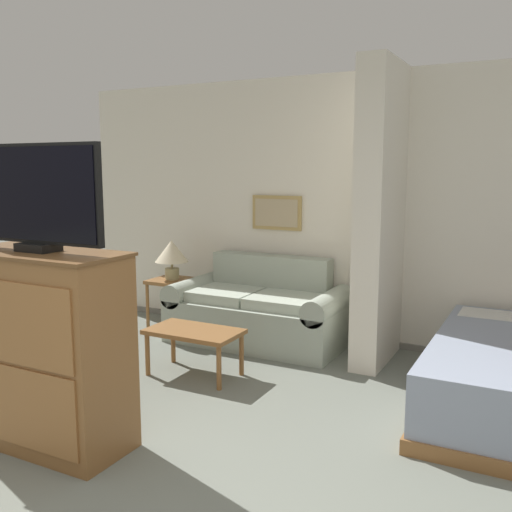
# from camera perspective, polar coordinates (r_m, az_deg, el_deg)

# --- Properties ---
(wall_back) EXTENTS (6.69, 0.16, 2.60)m
(wall_back) POSITION_cam_1_polar(r_m,az_deg,el_deg) (5.58, 11.80, 4.36)
(wall_back) COLOR silver
(wall_back) RESTS_ON ground_plane
(wall_partition_pillar) EXTENTS (0.24, 0.85, 2.60)m
(wall_partition_pillar) POSITION_cam_1_polar(r_m,az_deg,el_deg) (5.06, 12.31, 3.97)
(wall_partition_pillar) COLOR silver
(wall_partition_pillar) RESTS_ON ground_plane
(couch) EXTENTS (1.72, 0.84, 0.83)m
(couch) POSITION_cam_1_polar(r_m,az_deg,el_deg) (5.65, 0.25, -5.55)
(couch) COLOR #99A393
(couch) RESTS_ON ground_plane
(coffee_table) EXTENTS (0.77, 0.44, 0.39)m
(coffee_table) POSITION_cam_1_polar(r_m,az_deg,el_deg) (4.77, -6.20, -7.88)
(coffee_table) COLOR brown
(coffee_table) RESTS_ON ground_plane
(side_table) EXTENTS (0.44, 0.44, 0.54)m
(side_table) POSITION_cam_1_polar(r_m,az_deg,el_deg) (6.15, -8.36, -3.14)
(side_table) COLOR brown
(side_table) RESTS_ON ground_plane
(table_lamp) EXTENTS (0.35, 0.35, 0.42)m
(table_lamp) POSITION_cam_1_polar(r_m,az_deg,el_deg) (6.08, -8.44, 0.30)
(table_lamp) COLOR tan
(table_lamp) RESTS_ON side_table
(tv_dresser) EXTENTS (1.10, 0.50, 1.22)m
(tv_dresser) POSITION_cam_1_polar(r_m,az_deg,el_deg) (3.77, -20.44, -8.74)
(tv_dresser) COLOR brown
(tv_dresser) RESTS_ON ground_plane
(tv) EXTENTS (1.01, 0.16, 0.64)m
(tv) POSITION_cam_1_polar(r_m,az_deg,el_deg) (3.61, -21.22, 5.50)
(tv) COLOR black
(tv) RESTS_ON tv_dresser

